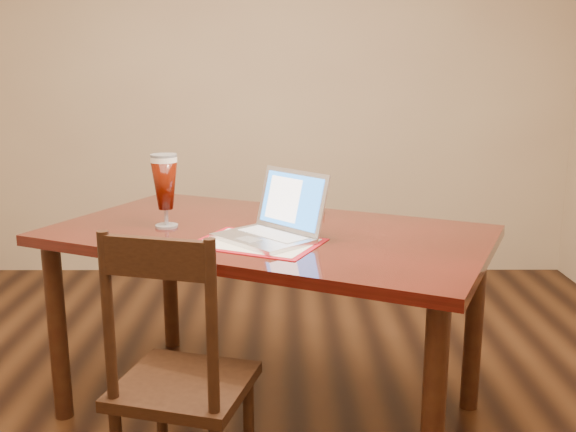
{
  "coord_description": "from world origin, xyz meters",
  "views": [
    {
      "loc": [
        0.18,
        -2.16,
        1.49
      ],
      "look_at": [
        0.19,
        0.42,
        0.9
      ],
      "focal_mm": 40.0,
      "sensor_mm": 36.0,
      "label": 1
    }
  ],
  "objects": [
    {
      "name": "dining_chair",
      "position": [
        -0.18,
        -0.2,
        0.48
      ],
      "size": [
        0.52,
        0.51,
        1.01
      ],
      "rotation": [
        0.0,
        0.0,
        -0.26
      ],
      "color": "black",
      "rests_on": "ground"
    },
    {
      "name": "dining_table",
      "position": [
        0.09,
        0.43,
        0.75
      ],
      "size": [
        2.04,
        1.66,
        1.15
      ],
      "rotation": [
        0.0,
        0.0,
        -0.43
      ],
      "color": "#470E09",
      "rests_on": "ground"
    }
  ]
}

